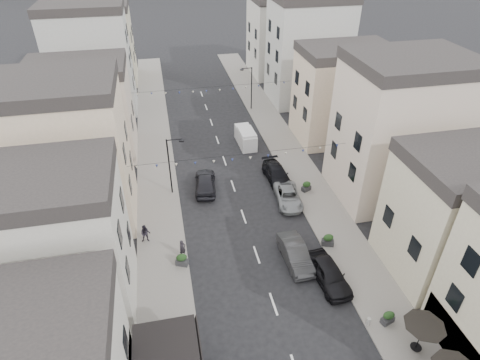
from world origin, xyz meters
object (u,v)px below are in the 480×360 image
at_px(delivery_van, 246,137).
at_px(pedestrian_b, 146,234).
at_px(parked_car_e, 205,182).
at_px(pedestrian_a, 183,249).
at_px(parked_car_d, 277,174).
at_px(parked_car_b, 295,254).
at_px(parked_car_c, 288,197).
at_px(parked_car_a, 329,274).

height_order(delivery_van, pedestrian_b, delivery_van).
xyz_separation_m(parked_car_e, pedestrian_b, (-5.88, -6.64, 0.11)).
relative_size(parked_car_e, pedestrian_a, 3.12).
bearing_deg(parked_car_d, pedestrian_b, -155.73).
height_order(parked_car_b, parked_car_e, parked_car_e).
height_order(parked_car_b, parked_car_d, parked_car_b).
bearing_deg(pedestrian_b, parked_car_e, 53.54).
distance_m(parked_car_c, parked_car_e, 8.29).
height_order(parked_car_c, pedestrian_a, pedestrian_a).
height_order(parked_car_a, pedestrian_a, pedestrian_a).
xyz_separation_m(parked_car_a, delivery_van, (-1.43, 21.97, 0.20)).
distance_m(parked_car_b, parked_car_c, 7.75).
distance_m(delivery_van, pedestrian_b, 18.96).
xyz_separation_m(parked_car_c, pedestrian_b, (-13.28, -2.92, 0.29)).
height_order(parked_car_d, pedestrian_a, pedestrian_a).
distance_m(parked_car_c, pedestrian_a, 11.70).
xyz_separation_m(pedestrian_a, pedestrian_b, (-2.84, 2.36, 0.04)).
distance_m(parked_car_d, pedestrian_b, 14.91).
bearing_deg(pedestrian_a, parked_car_d, 9.88).
height_order(pedestrian_a, pedestrian_b, pedestrian_b).
bearing_deg(pedestrian_b, parked_car_d, 32.07).
height_order(parked_car_a, parked_car_e, parked_car_e).
bearing_deg(parked_car_d, parked_car_e, 178.24).
relative_size(parked_car_d, delivery_van, 1.17).
relative_size(parked_car_b, delivery_van, 1.08).
xyz_separation_m(parked_car_a, parked_car_b, (-1.76, 2.53, -0.04)).
relative_size(pedestrian_a, pedestrian_b, 0.95).
height_order(parked_car_a, pedestrian_b, pedestrian_b).
relative_size(delivery_van, pedestrian_a, 2.75).
xyz_separation_m(parked_car_a, parked_car_d, (0.04, 13.91, -0.08)).
bearing_deg(pedestrian_b, parked_car_c, 17.47).
height_order(parked_car_e, pedestrian_b, pedestrian_b).
bearing_deg(parked_car_e, parked_car_a, 125.23).
bearing_deg(parked_car_b, pedestrian_b, 156.31).
xyz_separation_m(parked_car_d, pedestrian_a, (-10.44, -9.13, 0.18)).
distance_m(parked_car_b, pedestrian_a, 8.93).
bearing_deg(pedestrian_a, parked_car_c, -4.45).
xyz_separation_m(parked_car_b, parked_car_e, (-5.60, 11.26, 0.06)).
bearing_deg(parked_car_a, pedestrian_a, 150.09).
bearing_deg(parked_car_b, parked_car_c, 74.75).
height_order(parked_car_a, parked_car_d, parked_car_a).
distance_m(parked_car_e, pedestrian_b, 8.88).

